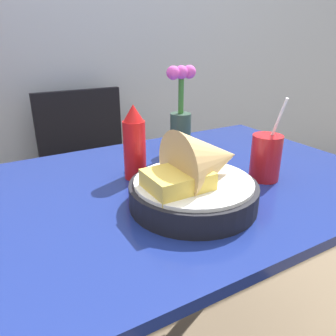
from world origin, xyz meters
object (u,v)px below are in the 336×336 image
food_basket (198,179)px  flower_vase (181,117)px  chair_far_window (89,167)px  drink_cup (266,159)px  ketchup_bottle (134,144)px

food_basket → flower_vase: size_ratio=1.04×
chair_far_window → drink_cup: drink_cup is taller
drink_cup → flower_vase: size_ratio=0.80×
ketchup_bottle → drink_cup: (0.29, -0.18, -0.04)m
drink_cup → flower_vase: (-0.08, 0.29, 0.06)m
food_basket → flower_vase: bearing=64.3°
chair_far_window → drink_cup: size_ratio=3.93×
food_basket → flower_vase: (0.15, 0.32, 0.06)m
ketchup_bottle → flower_vase: flower_vase is taller
chair_far_window → drink_cup: (0.23, -0.85, 0.27)m
chair_far_window → food_basket: size_ratio=3.02×
chair_far_window → flower_vase: size_ratio=3.15×
chair_far_window → flower_vase: (0.15, -0.56, 0.33)m
ketchup_bottle → drink_cup: drink_cup is taller
chair_far_window → food_basket: food_basket is taller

